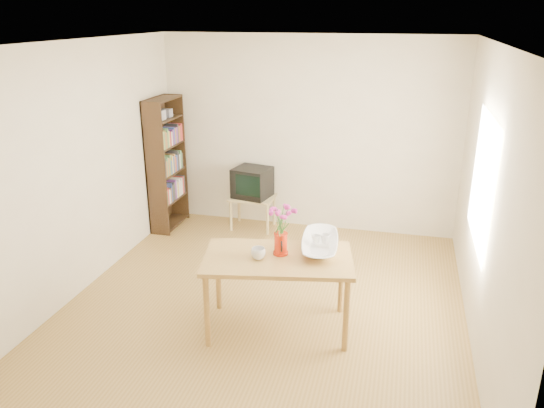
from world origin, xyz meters
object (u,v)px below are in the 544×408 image
(pitcher, at_px, (281,244))
(television, at_px, (253,182))
(mug, at_px, (258,253))
(table, at_px, (278,265))
(bowl, at_px, (321,224))

(pitcher, bearing_deg, television, 94.38)
(pitcher, height_order, mug, pitcher)
(table, bearing_deg, television, 100.58)
(television, bearing_deg, pitcher, -56.00)
(table, xyz_separation_m, television, (-0.93, 2.37, 0.00))
(bowl, bearing_deg, pitcher, -144.94)
(table, distance_m, bowl, 0.55)
(mug, height_order, television, television)
(pitcher, xyz_separation_m, television, (-0.94, 2.30, -0.18))
(table, distance_m, mug, 0.23)
(table, xyz_separation_m, bowl, (0.34, 0.29, 0.33))
(pitcher, bearing_deg, bowl, 17.23)
(mug, xyz_separation_m, bowl, (0.50, 0.38, 0.19))
(bowl, relative_size, television, 0.95)
(pitcher, height_order, bowl, bowl)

